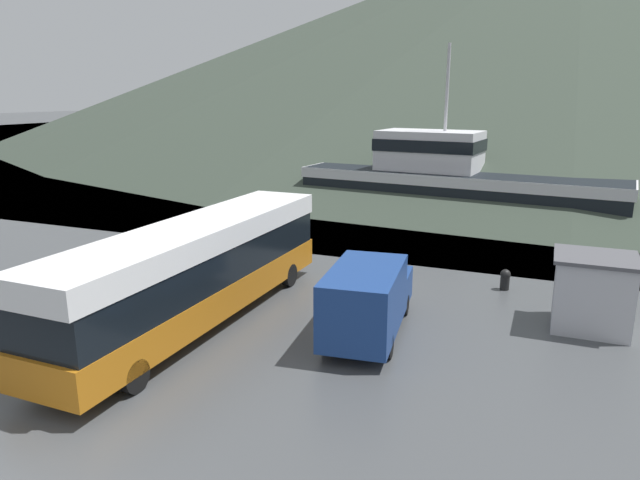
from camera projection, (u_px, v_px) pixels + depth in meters
water_surface at (518, 127)px, 134.18m from camera, size 240.00×240.00×0.00m
hill_backdrop at (573, 26)px, 127.05m from camera, size 232.87×232.87×44.46m
tour_bus at (198, 268)px, 18.63m from camera, size 2.62×13.04×3.39m
delivery_van at (368, 298)px, 17.80m from camera, size 2.66×5.87×2.33m
fishing_boat at (453, 182)px, 36.56m from camera, size 20.56×7.38×10.45m
storage_bin at (78, 307)px, 18.56m from camera, size 1.21×1.37×1.36m
dock_kiosk at (592, 292)px, 18.32m from camera, size 2.52×2.35×2.45m
mooring_bollard at (505, 279)px, 22.17m from camera, size 0.40×0.40×0.82m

